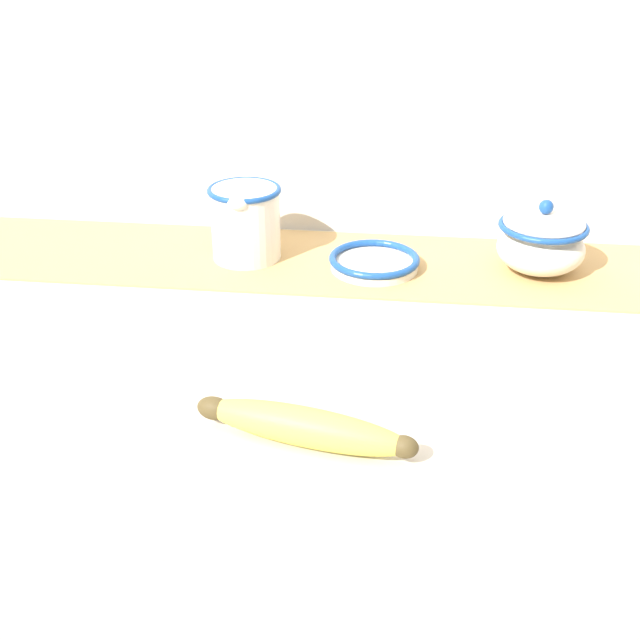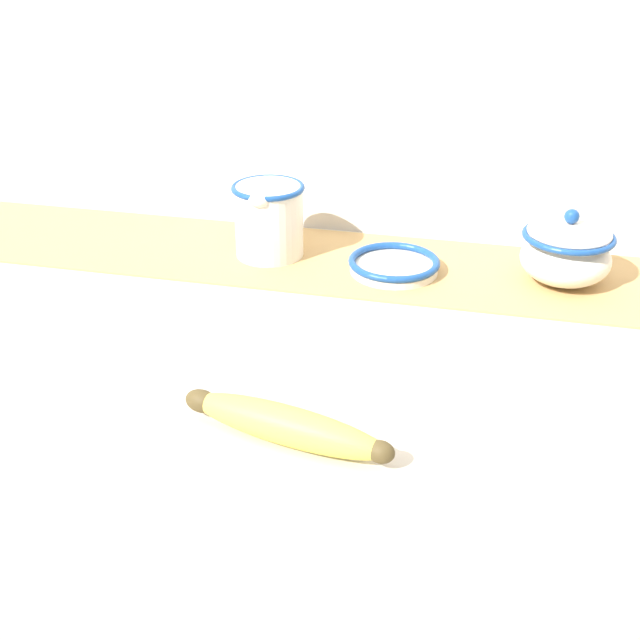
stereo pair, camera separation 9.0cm
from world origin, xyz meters
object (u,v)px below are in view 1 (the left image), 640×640
Objects in this scene: banana at (304,426)px; cream_pitcher at (246,220)px; small_dish at (374,262)px; sugar_bowl at (542,241)px.

cream_pitcher is at bearing 108.28° from banana.
small_dish is 0.42m from banana.
sugar_bowl is 0.54× the size of banana.
sugar_bowl reaches higher than small_dish.
small_dish is at bearing -175.27° from sugar_bowl.
cream_pitcher reaches higher than sugar_bowl.
cream_pitcher is 0.46m from banana.
sugar_bowl is at bearing 4.73° from small_dish.
sugar_bowl is at bearing -0.18° from cream_pitcher.
small_dish is at bearing 83.99° from banana.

